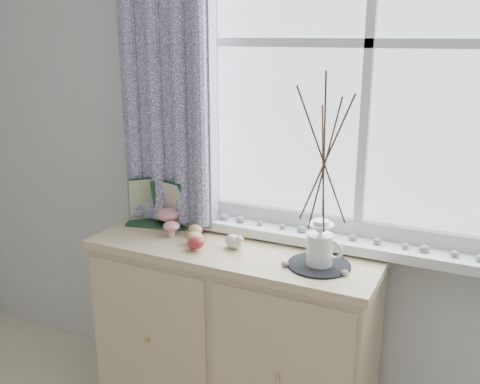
% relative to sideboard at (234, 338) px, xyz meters
% --- Properties ---
extents(sideboard, '(1.20, 0.45, 0.85)m').
position_rel_sideboard_xyz_m(sideboard, '(0.00, 0.00, 0.00)').
color(sideboard, beige).
rests_on(sideboard, ground).
extents(botanical_book, '(0.34, 0.20, 0.23)m').
position_rel_sideboard_xyz_m(botanical_book, '(-0.42, 0.05, 0.54)').
color(botanical_book, '#1D3D28').
rests_on(botanical_book, sideboard).
extents(toadstool_cluster, '(0.15, 0.16, 0.10)m').
position_rel_sideboard_xyz_m(toadstool_cluster, '(-0.33, 0.04, 0.48)').
color(toadstool_cluster, silver).
rests_on(toadstool_cluster, sideboard).
extents(wooden_eggs, '(0.14, 0.18, 0.08)m').
position_rel_sideboard_xyz_m(wooden_eggs, '(-0.16, -0.04, 0.46)').
color(wooden_eggs, tan).
rests_on(wooden_eggs, sideboard).
extents(songbird_figurine, '(0.13, 0.10, 0.06)m').
position_rel_sideboard_xyz_m(songbird_figurine, '(0.01, -0.02, 0.46)').
color(songbird_figurine, silver).
rests_on(songbird_figurine, sideboard).
extents(crocheted_doily, '(0.24, 0.24, 0.01)m').
position_rel_sideboard_xyz_m(crocheted_doily, '(0.37, -0.03, 0.43)').
color(crocheted_doily, black).
rests_on(crocheted_doily, sideboard).
extents(twig_pitcher, '(0.32, 0.32, 0.73)m').
position_rel_sideboard_xyz_m(twig_pitcher, '(0.37, -0.03, 0.84)').
color(twig_pitcher, silver).
rests_on(twig_pitcher, crocheted_doily).
extents(sideboard_pebbles, '(0.33, 0.23, 0.02)m').
position_rel_sideboard_xyz_m(sideboard_pebbles, '(0.30, 0.00, 0.43)').
color(sideboard_pebbles, '#9B9B9E').
rests_on(sideboard_pebbles, sideboard).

